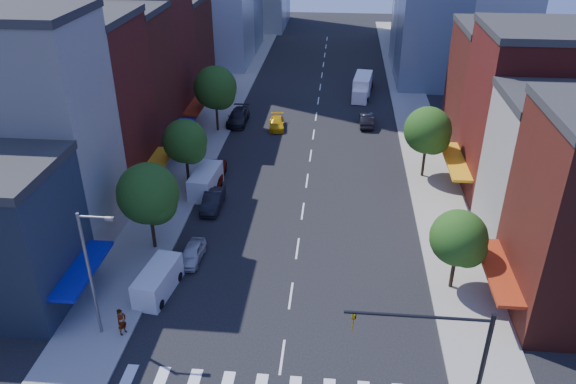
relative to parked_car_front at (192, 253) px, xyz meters
The scene contains 30 objects.
ground 12.56m from the parked_car_front, 50.01° to the right, with size 220.00×220.00×0.00m, color black.
sidewalk_left 30.72m from the parked_car_front, 98.31° to the left, with size 5.00×120.00×0.15m, color gray.
sidewalk_right 36.70m from the parked_car_front, 55.91° to the left, with size 5.00×120.00×0.15m, color gray.
bldg_left_1 15.57m from the parked_car_front, 169.54° to the left, with size 12.00×8.00×18.00m, color silver.
bldg_left_2 18.43m from the parked_car_front, 139.91° to the left, with size 12.00×9.00×16.00m, color #5E1816.
bldg_left_3 24.29m from the parked_car_front, 123.71° to the left, with size 12.00×8.00×15.00m, color #541C15.
bldg_left_4 31.73m from the parked_car_front, 114.88° to the left, with size 12.00×9.00×17.00m, color #5E1816.
bldg_left_5 39.99m from the parked_car_front, 109.09° to the left, with size 12.00×10.00×13.00m, color #541C15.
bldg_right_1 30.04m from the parked_car_front, 10.50° to the left, with size 12.00×8.00×12.00m, color silver.
bldg_right_2 33.14m from the parked_car_front, 26.34° to the left, with size 12.00×10.00×15.00m, color #5E1816.
bldg_right_3 38.39m from the parked_car_front, 40.00° to the left, with size 12.00×10.00×13.00m, color #541C15.
traffic_signal 23.15m from the parked_car_front, 38.08° to the right, with size 7.24×2.24×8.00m.
streetlight 10.46m from the parked_car_front, 113.48° to the right, with size 2.25×0.25×9.00m.
tree_left_near 5.49m from the parked_car_front, 158.23° to the left, with size 4.80×4.80×7.30m.
tree_left_mid 13.31m from the parked_car_front, 104.93° to the left, with size 4.20×4.20×6.65m.
tree_left_far 26.90m from the parked_car_front, 97.11° to the left, with size 5.00×5.00×7.75m.
tree_right_near 20.10m from the parked_car_front, ahead, with size 4.00×4.00×6.20m.
tree_right_far 25.93m from the parked_car_front, 39.60° to the left, with size 4.60×4.60×7.20m.
parked_car_front is the anchor object (origin of this frame).
parked_car_second 8.22m from the parked_car_front, 90.86° to the left, with size 1.57×4.52×1.49m, color black.
parked_car_third 13.82m from the parked_car_front, 95.96° to the left, with size 2.51×5.44×1.51m, color #999999.
parked_car_rear 29.17m from the parked_car_front, 92.82° to the left, with size 2.29×5.63×1.63m, color black.
cargo_van_near 4.48m from the parked_car_front, 108.99° to the right, with size 2.54×4.98×2.03m.
cargo_van_far 11.24m from the parked_car_front, 97.40° to the left, with size 2.45×5.32×2.21m.
taxi 28.23m from the parked_car_front, 82.85° to the left, with size 1.78×4.37×1.27m, color #E6AC0C.
traffic_car_oncoming 33.15m from the parked_car_front, 64.39° to the left, with size 1.62×4.65×1.53m, color black.
traffic_car_far 48.34m from the parked_car_front, 72.35° to the left, with size 1.91×4.74×1.61m, color #999999.
box_truck 42.97m from the parked_car_front, 70.99° to the left, with size 2.95×7.46×2.92m.
pedestrian_near 8.98m from the parked_car_front, 105.76° to the right, with size 0.71×0.46×1.94m, color #999999.
pedestrian_far 8.26m from the parked_car_front, 129.71° to the left, with size 0.88×0.69×1.82m, color #999999.
Camera 1 is at (2.79, -25.62, 25.72)m, focal length 35.00 mm.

